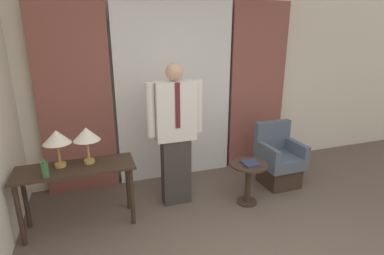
# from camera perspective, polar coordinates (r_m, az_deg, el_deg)

# --- Properties ---
(wall_back) EXTENTS (10.00, 0.06, 2.70)m
(wall_back) POSITION_cam_1_polar(r_m,az_deg,el_deg) (4.48, -3.68, 7.67)
(wall_back) COLOR silver
(wall_back) RESTS_ON ground_plane
(curtain_sheer_center) EXTENTS (1.70, 0.06, 2.58)m
(curtain_sheer_center) POSITION_cam_1_polar(r_m,az_deg,el_deg) (4.36, -3.20, 6.63)
(curtain_sheer_center) COLOR white
(curtain_sheer_center) RESTS_ON ground_plane
(curtain_drape_left) EXTENTS (0.94, 0.06, 2.58)m
(curtain_drape_left) POSITION_cam_1_polar(r_m,az_deg,el_deg) (4.20, -21.38, 5.06)
(curtain_drape_left) COLOR brown
(curtain_drape_left) RESTS_ON ground_plane
(curtain_drape_right) EXTENTS (0.94, 0.06, 2.58)m
(curtain_drape_right) POSITION_cam_1_polar(r_m,az_deg,el_deg) (4.92, 12.34, 7.46)
(curtain_drape_right) COLOR brown
(curtain_drape_right) RESTS_ON ground_plane
(desk) EXTENTS (1.24, 0.45, 0.73)m
(desk) POSITION_cam_1_polar(r_m,az_deg,el_deg) (3.54, -21.14, -8.78)
(desk) COLOR #38281E
(desk) RESTS_ON ground_plane
(table_lamp_left) EXTENTS (0.29, 0.29, 0.41)m
(table_lamp_left) POSITION_cam_1_polar(r_m,az_deg,el_deg) (3.45, -24.36, -1.87)
(table_lamp_left) COLOR tan
(table_lamp_left) RESTS_ON desk
(table_lamp_right) EXTENTS (0.29, 0.29, 0.41)m
(table_lamp_right) POSITION_cam_1_polar(r_m,az_deg,el_deg) (3.43, -19.46, -1.40)
(table_lamp_right) COLOR tan
(table_lamp_right) RESTS_ON desk
(bottle_near_edge) EXTENTS (0.07, 0.07, 0.19)m
(bottle_near_edge) POSITION_cam_1_polar(r_m,az_deg,el_deg) (3.34, -26.20, -7.23)
(bottle_near_edge) COLOR #336638
(bottle_near_edge) RESTS_ON desk
(person) EXTENTS (0.70, 0.23, 1.78)m
(person) POSITION_cam_1_polar(r_m,az_deg,el_deg) (3.66, -3.19, -0.70)
(person) COLOR #38332D
(person) RESTS_ON ground_plane
(armchair) EXTENTS (0.55, 0.56, 0.89)m
(armchair) POSITION_cam_1_polar(r_m,az_deg,el_deg) (4.52, 16.12, -6.22)
(armchair) COLOR #38281E
(armchair) RESTS_ON ground_plane
(side_table) EXTENTS (0.47, 0.47, 0.55)m
(side_table) POSITION_cam_1_polar(r_m,az_deg,el_deg) (3.91, 10.66, -9.14)
(side_table) COLOR #38281E
(side_table) RESTS_ON ground_plane
(book) EXTENTS (0.19, 0.20, 0.03)m
(book) POSITION_cam_1_polar(r_m,az_deg,el_deg) (3.81, 11.05, -6.73)
(book) COLOR #2D334C
(book) RESTS_ON side_table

